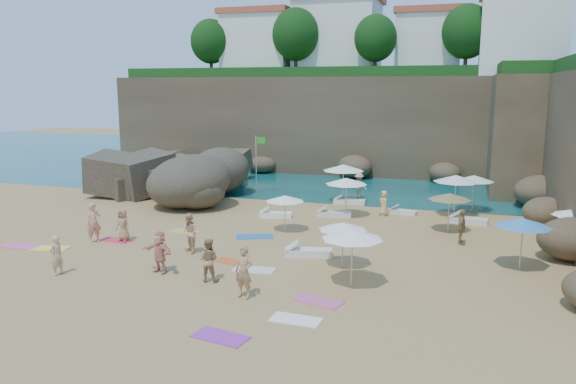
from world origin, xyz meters
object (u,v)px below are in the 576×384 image
(parasol_0, at_px, (343,168))
(parasol_1, at_px, (456,179))
(person_stand_4, at_px, (384,203))
(person_stand_6, at_px, (56,255))
(person_stand_0, at_px, (94,223))
(person_stand_2, at_px, (359,186))
(flag_pole, at_px, (258,156))
(rock_outcrop, at_px, (163,199))
(person_stand_5, at_px, (166,187))
(parasol_2, at_px, (474,178))
(person_stand_1, at_px, (208,260))
(person_stand_3, at_px, (462,227))
(lounger_0, at_px, (403,212))

(parasol_0, xyz_separation_m, parasol_1, (6.79, -1.84, -0.06))
(person_stand_4, height_order, person_stand_6, person_stand_6)
(parasol_0, bearing_deg, person_stand_0, -126.57)
(person_stand_2, xyz_separation_m, person_stand_6, (-8.41, -18.50, -0.05))
(flag_pole, bearing_deg, rock_outcrop, -143.17)
(parasol_1, xyz_separation_m, person_stand_4, (-3.85, -0.90, -1.46))
(person_stand_5, bearing_deg, person_stand_0, -113.09)
(rock_outcrop, bearing_deg, person_stand_6, -75.36)
(parasol_2, height_order, person_stand_6, parasol_2)
(rock_outcrop, relative_size, flag_pole, 1.96)
(parasol_2, height_order, person_stand_2, parasol_2)
(person_stand_0, bearing_deg, flag_pole, 23.38)
(parasol_0, distance_m, parasol_2, 7.78)
(parasol_0, relative_size, person_stand_6, 1.62)
(flag_pole, xyz_separation_m, person_stand_0, (-2.91, -14.09, -1.58))
(rock_outcrop, height_order, flag_pole, flag_pole)
(parasol_1, height_order, person_stand_5, parasol_1)
(parasol_0, bearing_deg, person_stand_6, -114.57)
(flag_pole, xyz_separation_m, person_stand_5, (-4.59, -4.52, -1.61))
(parasol_1, relative_size, person_stand_4, 1.74)
(rock_outcrop, height_order, parasol_2, parasol_2)
(rock_outcrop, height_order, person_stand_6, person_stand_6)
(parasol_1, bearing_deg, person_stand_0, -146.51)
(person_stand_1, xyz_separation_m, person_stand_2, (2.48, 17.36, 0.02))
(person_stand_3, bearing_deg, person_stand_6, 123.59)
(parasol_1, distance_m, person_stand_2, 7.14)
(lounger_0, bearing_deg, person_stand_1, -99.00)
(person_stand_6, bearing_deg, person_stand_0, -151.84)
(lounger_0, distance_m, person_stand_6, 18.87)
(parasol_2, height_order, person_stand_4, parasol_2)
(parasol_1, xyz_separation_m, person_stand_2, (-6.08, 3.49, -1.33))
(person_stand_4, bearing_deg, person_stand_1, -54.13)
(person_stand_6, bearing_deg, rock_outcrop, -156.36)
(parasol_2, bearing_deg, lounger_0, -153.12)
(person_stand_0, distance_m, person_stand_3, 17.17)
(parasol_1, height_order, person_stand_6, parasol_1)
(person_stand_4, bearing_deg, flag_pole, -149.47)
(parasol_2, relative_size, person_stand_3, 1.37)
(rock_outcrop, relative_size, person_stand_2, 4.53)
(parasol_1, relative_size, lounger_0, 1.58)
(rock_outcrop, relative_size, person_stand_3, 4.64)
(rock_outcrop, relative_size, parasol_0, 2.99)
(parasol_1, relative_size, person_stand_2, 1.48)
(flag_pole, xyz_separation_m, parasol_0, (6.33, -1.64, -0.27))
(lounger_0, bearing_deg, person_stand_4, -132.22)
(rock_outcrop, xyz_separation_m, person_stand_3, (18.75, -5.35, 0.83))
(person_stand_2, height_order, person_stand_5, person_stand_5)
(parasol_2, xyz_separation_m, person_stand_1, (-9.54, -15.59, -1.14))
(parasol_1, relative_size, parasol_2, 1.10)
(person_stand_4, xyz_separation_m, person_stand_6, (-10.65, -14.11, 0.08))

